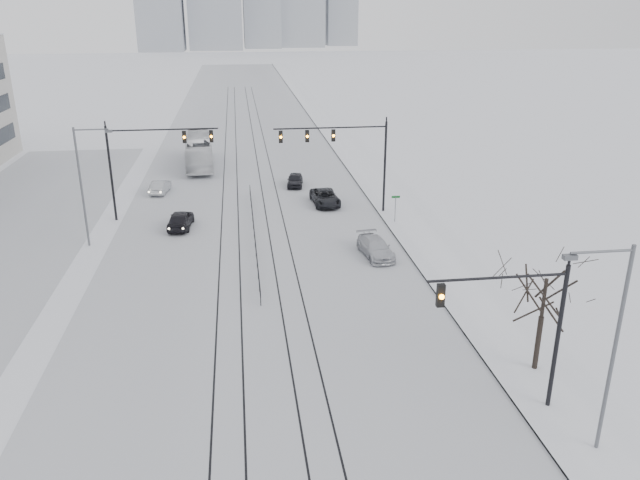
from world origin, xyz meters
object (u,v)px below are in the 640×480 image
Objects in this scene: traffic_mast_near at (525,320)px; sedan_sb_outer at (160,187)px; sedan_nb_far at (295,180)px; sedan_nb_front at (325,198)px; bare_tree at (545,289)px; sedan_sb_inner at (181,220)px; box_truck at (199,152)px; sedan_nb_right at (376,248)px.

traffic_mast_near is 42.77m from sedan_sb_outer.
sedan_sb_outer is at bearing -168.90° from sedan_nb_far.
traffic_mast_near reaches higher than sedan_nb_front.
sedan_sb_inner is at bearing 128.35° from bare_tree.
sedan_sb_inner is at bearing -124.32° from sedan_nb_far.
sedan_nb_far is at bearing 103.56° from bare_tree.
sedan_sb_outer is 0.31× the size of box_truck.
sedan_sb_outer is 11.10m from box_truck.
sedan_sb_inner is (-19.07, 24.11, -3.75)m from bare_tree.
traffic_mast_near is at bearing 105.58° from box_truck.
traffic_mast_near is 1.87× the size of sedan_nb_far.
traffic_mast_near reaches higher than sedan_sb_inner.
traffic_mast_near is 32.48m from sedan_nb_front.
sedan_sb_inner is at bearing 85.71° from box_truck.
traffic_mast_near reaches higher than bare_tree.
box_truck reaches higher than sedan_nb_right.
box_truck is (-9.93, 9.81, 1.07)m from sedan_nb_far.
box_truck is at bearing 108.19° from sedan_nb_right.
sedan_nb_front is (-6.45, 28.99, -3.81)m from bare_tree.
sedan_sb_outer is at bearing 122.01° from bare_tree.
sedan_nb_right is at bearing 112.50° from box_truck.
traffic_mast_near is at bearing -72.96° from sedan_nb_far.
traffic_mast_near is at bearing 127.02° from sedan_sb_inner.
box_truck is at bearing -99.19° from sedan_sb_outer.
sedan_nb_front reaches higher than sedan_nb_right.
sedan_nb_right is (14.48, -8.12, -0.08)m from sedan_sb_inner.
sedan_nb_front is (15.37, -5.91, 0.04)m from sedan_sb_outer.
box_truck is at bearing 112.18° from bare_tree.
bare_tree is 1.41× the size of sedan_sb_inner.
sedan_nb_front is (-4.04, 32.00, -3.89)m from traffic_mast_near.
bare_tree is 1.34× the size of sedan_nb_right.
sedan_nb_front is 1.07× the size of sedan_nb_right.
sedan_nb_front is 0.40× the size of box_truck.
sedan_nb_right is (17.23, -18.92, 0.03)m from sedan_sb_outer.
sedan_nb_right is at bearing 96.54° from traffic_mast_near.
bare_tree is 49.15m from box_truck.
sedan_sb_outer is 0.79× the size of sedan_nb_front.
sedan_nb_far is at bearing 132.53° from box_truck.
sedan_sb_outer is at bearing 117.11° from traffic_mast_near.
sedan_nb_front is (12.62, 4.89, -0.06)m from sedan_sb_inner.
sedan_sb_inner is at bearing 121.57° from traffic_mast_near.
traffic_mast_near is at bearing -90.58° from sedan_nb_right.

